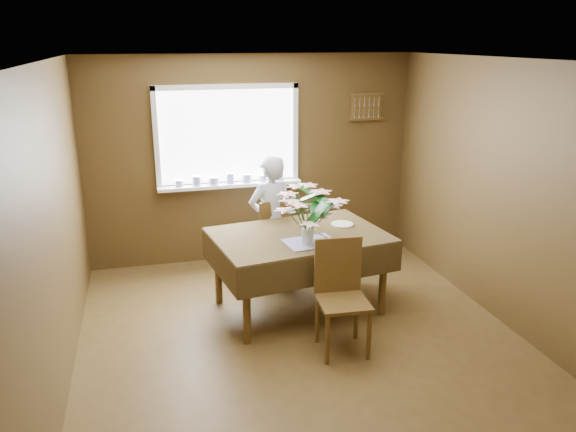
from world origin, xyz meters
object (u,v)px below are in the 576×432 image
object	(u,v)px
flower_bouquet	(308,210)
chair_near	(341,291)
chair_far	(269,235)
seated_woman	(271,220)
dining_table	(299,243)

from	to	relation	value
flower_bouquet	chair_near	bearing A→B (deg)	-74.36
flower_bouquet	chair_far	bearing A→B (deg)	96.40
chair_near	flower_bouquet	distance (m)	0.82
seated_woman	chair_near	bearing A→B (deg)	83.58
dining_table	seated_woman	bearing A→B (deg)	90.00
chair_far	seated_woman	xyz separation A→B (m)	(0.00, -0.06, 0.20)
flower_bouquet	seated_woman	bearing A→B (deg)	96.51
chair_far	chair_near	xyz separation A→B (m)	(0.27, -1.63, 0.02)
chair_far	flower_bouquet	world-z (taller)	flower_bouquet
seated_woman	flower_bouquet	world-z (taller)	seated_woman
flower_bouquet	dining_table	bearing A→B (deg)	91.03
dining_table	flower_bouquet	distance (m)	0.51
chair_far	chair_near	world-z (taller)	chair_near
dining_table	seated_woman	xyz separation A→B (m)	(-0.11, 0.76, 0.02)
dining_table	chair_near	xyz separation A→B (m)	(0.15, -0.81, -0.17)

